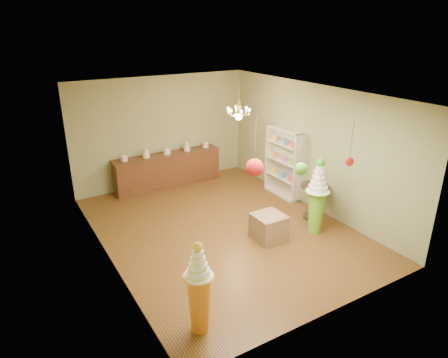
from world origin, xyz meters
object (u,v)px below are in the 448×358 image
pedestal_green (317,202)px  sideboard (168,169)px  pedestal_orange (199,296)px  round_table (314,197)px

pedestal_green → sideboard: 4.46m
sideboard → pedestal_green: bearing=-68.3°
pedestal_green → pedestal_orange: 3.79m
pedestal_orange → sideboard: pedestal_orange is taller
pedestal_orange → sideboard: size_ratio=0.49×
pedestal_orange → pedestal_green: bearing=21.0°
pedestal_green → pedestal_orange: size_ratio=1.14×
pedestal_green → sideboard: (-1.65, 4.14, -0.23)m
sideboard → round_table: size_ratio=3.69×
round_table → pedestal_green: bearing=-129.4°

